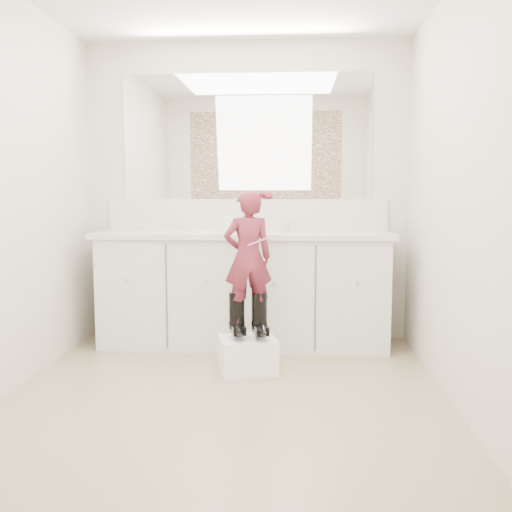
{
  "coord_description": "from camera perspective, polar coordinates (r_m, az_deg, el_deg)",
  "views": [
    {
      "loc": [
        0.4,
        -3.16,
        1.2
      ],
      "look_at": [
        0.14,
        0.53,
        0.78
      ],
      "focal_mm": 40.0,
      "sensor_mm": 36.0,
      "label": 1
    }
  ],
  "objects": [
    {
      "name": "floor",
      "position": [
        3.41,
        -3.13,
        -14.22
      ],
      "size": [
        3.0,
        3.0,
        0.0
      ],
      "primitive_type": "plane",
      "color": "#7F7053",
      "rests_on": "ground"
    },
    {
      "name": "wall_back",
      "position": [
        4.68,
        -0.96,
        6.44
      ],
      "size": [
        2.6,
        0.0,
        2.6
      ],
      "primitive_type": "plane",
      "rotation": [
        1.57,
        0.0,
        0.0
      ],
      "color": "beige",
      "rests_on": "floor"
    },
    {
      "name": "wall_front",
      "position": [
        1.71,
        -9.59,
        6.3
      ],
      "size": [
        2.6,
        0.0,
        2.6
      ],
      "primitive_type": "plane",
      "rotation": [
        -1.57,
        0.0,
        0.0
      ],
      "color": "beige",
      "rests_on": "floor"
    },
    {
      "name": "wall_right",
      "position": [
        3.29,
        19.97,
        6.04
      ],
      "size": [
        0.0,
        3.0,
        3.0
      ],
      "primitive_type": "plane",
      "rotation": [
        1.57,
        0.0,
        -1.57
      ],
      "color": "beige",
      "rests_on": "floor"
    },
    {
      "name": "vanity_cabinet",
      "position": [
        4.47,
        -1.24,
        -3.54
      ],
      "size": [
        2.2,
        0.55,
        0.85
      ],
      "primitive_type": "cube",
      "color": "silver",
      "rests_on": "floor"
    },
    {
      "name": "countertop",
      "position": [
        4.4,
        -1.27,
        2.14
      ],
      "size": [
        2.28,
        0.58,
        0.04
      ],
      "primitive_type": "cube",
      "color": "beige",
      "rests_on": "vanity_cabinet"
    },
    {
      "name": "backsplash",
      "position": [
        4.67,
        -0.97,
        4.17
      ],
      "size": [
        2.28,
        0.03,
        0.25
      ],
      "primitive_type": "cube",
      "color": "beige",
      "rests_on": "countertop"
    },
    {
      "name": "mirror",
      "position": [
        4.69,
        -0.98,
        11.83
      ],
      "size": [
        2.0,
        0.02,
        1.0
      ],
      "primitive_type": "cube",
      "color": "white",
      "rests_on": "wall_back"
    },
    {
      "name": "dot_panel",
      "position": [
        1.78,
        -9.8,
        20.98
      ],
      "size": [
        2.0,
        0.01,
        1.2
      ],
      "primitive_type": "cube",
      "color": "#472819",
      "rests_on": "wall_front"
    },
    {
      "name": "faucet",
      "position": [
        4.56,
        -1.09,
        3.17
      ],
      "size": [
        0.08,
        0.08,
        0.1
      ],
      "primitive_type": "cylinder",
      "color": "silver",
      "rests_on": "countertop"
    },
    {
      "name": "cup",
      "position": [
        4.36,
        2.96,
        2.89
      ],
      "size": [
        0.09,
        0.09,
        0.08
      ],
      "primitive_type": "imported",
      "rotation": [
        0.0,
        0.0,
        0.01
      ],
      "color": "beige",
      "rests_on": "countertop"
    },
    {
      "name": "soap_bottle",
      "position": [
        4.42,
        -2.57,
        3.58
      ],
      "size": [
        0.11,
        0.11,
        0.18
      ],
      "primitive_type": "imported",
      "rotation": [
        0.0,
        0.0,
        -0.4
      ],
      "color": "white",
      "rests_on": "countertop"
    },
    {
      "name": "step_stool",
      "position": [
        3.87,
        -0.82,
        -9.86
      ],
      "size": [
        0.43,
        0.39,
        0.23
      ],
      "primitive_type": "cube",
      "rotation": [
        0.0,
        0.0,
        0.26
      ],
      "color": "white",
      "rests_on": "floor"
    },
    {
      "name": "boot_left",
      "position": [
        3.82,
        -1.93,
        -5.9
      ],
      "size": [
        0.16,
        0.22,
        0.3
      ],
      "primitive_type": null,
      "rotation": [
        0.0,
        0.0,
        0.26
      ],
      "color": "black",
      "rests_on": "step_stool"
    },
    {
      "name": "boot_right",
      "position": [
        3.81,
        0.33,
        -5.94
      ],
      "size": [
        0.16,
        0.22,
        0.3
      ],
      "primitive_type": null,
      "rotation": [
        0.0,
        0.0,
        0.26
      ],
      "color": "black",
      "rests_on": "step_stool"
    },
    {
      "name": "toddler",
      "position": [
        3.75,
        -0.81,
        -0.14
      ],
      "size": [
        0.36,
        0.29,
        0.88
      ],
      "primitive_type": "imported",
      "rotation": [
        0.0,
        0.0,
        3.4
      ],
      "color": "#B33752",
      "rests_on": "step_stool"
    },
    {
      "name": "toothbrush",
      "position": [
        3.66,
        0.18,
        1.44
      ],
      "size": [
        0.13,
        0.05,
        0.06
      ],
      "primitive_type": "cylinder",
      "rotation": [
        0.0,
        1.22,
        0.26
      ],
      "color": "#DB55A3",
      "rests_on": "toddler"
    }
  ]
}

